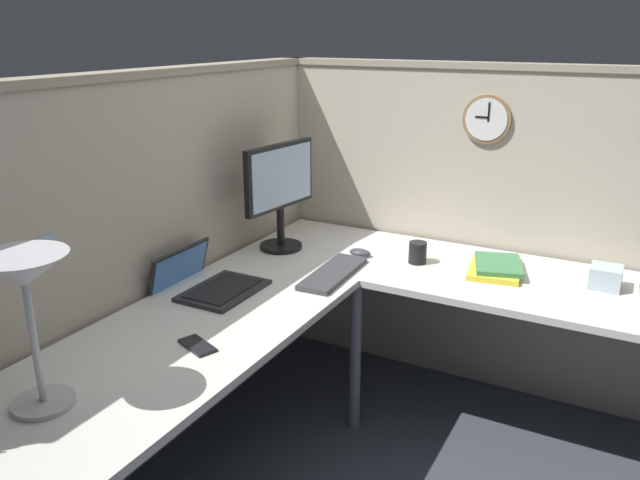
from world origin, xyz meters
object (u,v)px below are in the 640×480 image
(keyboard, at_px, (333,273))
(wall_clock, at_px, (487,119))
(desk_lamp_dome, at_px, (25,284))
(book_stack, at_px, (496,267))
(tissue_box, at_px, (606,277))
(coffee_mug, at_px, (417,252))
(laptop, at_px, (204,282))
(cell_phone, at_px, (197,345))
(computer_mouse, at_px, (360,253))
(monitor, at_px, (280,188))

(keyboard, relative_size, wall_clock, 1.95)
(desk_lamp_dome, distance_m, book_stack, 1.86)
(tissue_box, bearing_deg, coffee_mug, 96.30)
(laptop, bearing_deg, cell_phone, -144.50)
(laptop, xyz_separation_m, wall_clock, (1.04, -0.83, 0.58))
(laptop, distance_m, cell_phone, 0.50)
(keyboard, height_order, desk_lamp_dome, desk_lamp_dome)
(computer_mouse, height_order, tissue_box, tissue_box)
(computer_mouse, bearing_deg, tissue_box, -82.94)
(cell_phone, height_order, coffee_mug, coffee_mug)
(desk_lamp_dome, height_order, tissue_box, desk_lamp_dome)
(laptop, bearing_deg, monitor, -2.05)
(monitor, height_order, keyboard, monitor)
(keyboard, height_order, tissue_box, tissue_box)
(book_stack, bearing_deg, computer_mouse, 98.76)
(computer_mouse, xyz_separation_m, tissue_box, (0.13, -1.03, 0.03))
(computer_mouse, relative_size, wall_clock, 0.47)
(computer_mouse, relative_size, desk_lamp_dome, 0.23)
(tissue_box, bearing_deg, laptop, 118.32)
(monitor, relative_size, coffee_mug, 5.21)
(desk_lamp_dome, bearing_deg, laptop, 8.51)
(keyboard, distance_m, computer_mouse, 0.27)
(monitor, bearing_deg, cell_phone, -164.38)
(laptop, height_order, cell_phone, laptop)
(monitor, bearing_deg, book_stack, -80.17)
(laptop, relative_size, computer_mouse, 3.67)
(book_stack, bearing_deg, laptop, 126.30)
(monitor, distance_m, desk_lamp_dome, 1.45)
(laptop, xyz_separation_m, coffee_mug, (0.68, -0.66, 0.02))
(coffee_mug, bearing_deg, monitor, 100.62)
(desk_lamp_dome, xyz_separation_m, coffee_mug, (1.56, -0.52, -0.32))
(tissue_box, distance_m, wall_clock, 0.86)
(desk_lamp_dome, relative_size, book_stack, 1.38)
(laptop, distance_m, desk_lamp_dome, 0.95)
(wall_clock, bearing_deg, keyboard, 147.57)
(laptop, xyz_separation_m, cell_phone, (-0.41, -0.29, -0.02))
(computer_mouse, bearing_deg, monitor, 101.53)
(monitor, height_order, book_stack, monitor)
(laptop, bearing_deg, book_stack, -53.70)
(book_stack, distance_m, coffee_mug, 0.34)
(computer_mouse, height_order, coffee_mug, coffee_mug)
(computer_mouse, height_order, wall_clock, wall_clock)
(book_stack, bearing_deg, cell_phone, 148.30)
(desk_lamp_dome, height_order, cell_phone, desk_lamp_dome)
(coffee_mug, height_order, wall_clock, wall_clock)
(desk_lamp_dome, relative_size, tissue_box, 3.71)
(keyboard, height_order, coffee_mug, coffee_mug)
(desk_lamp_dome, height_order, book_stack, desk_lamp_dome)
(keyboard, distance_m, tissue_box, 1.10)
(monitor, xyz_separation_m, wall_clock, (0.48, -0.81, 0.31))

